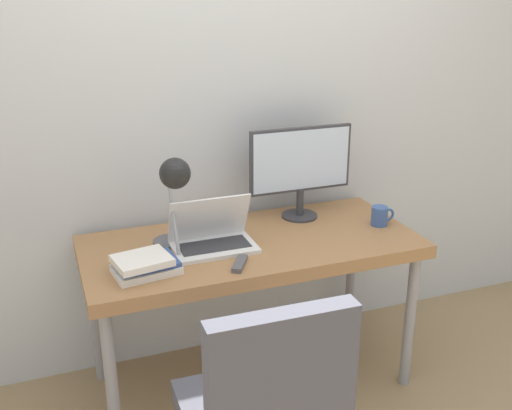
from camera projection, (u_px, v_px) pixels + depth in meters
name	position (u px, v px, depth m)	size (l,w,h in m)	color
wall_back	(222.00, 101.00, 2.83)	(8.00, 0.05, 2.60)	silver
desk	(251.00, 254.00, 2.69)	(1.49, 0.68, 0.74)	#996B42
laptop	(213.00, 237.00, 2.58)	(0.35, 0.23, 0.23)	silver
monitor	(301.00, 165.00, 2.85)	(0.51, 0.17, 0.45)	#333338
desk_lamp	(174.00, 186.00, 2.41)	(0.15, 0.30, 0.43)	#4C4C51
book_stack	(145.00, 265.00, 2.36)	(0.27, 0.23, 0.08)	silver
tv_remote	(240.00, 264.00, 2.43)	(0.11, 0.14, 0.02)	#4C4C51
mug	(380.00, 216.00, 2.83)	(0.12, 0.08, 0.09)	#385693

